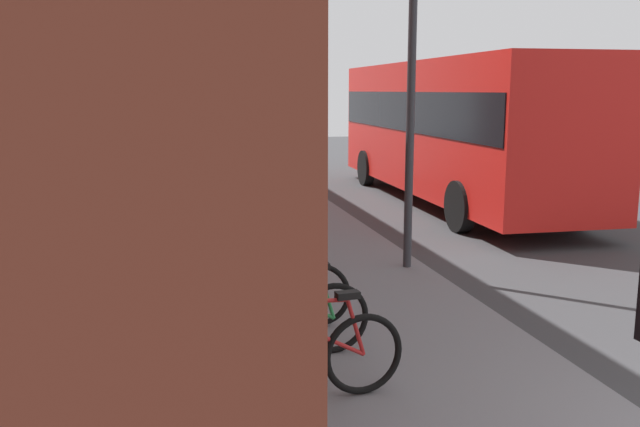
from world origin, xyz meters
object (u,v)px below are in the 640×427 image
object	(u,v)px
pedestrian_crossing_street	(258,186)
street_lamp	(412,38)
bicycle_nearest_sign	(306,359)
bicycle_by_door	(261,269)
bicycle_under_window	(271,293)
city_bus	(453,123)
bicycle_beside_lamp	(283,320)

from	to	relation	value
pedestrian_crossing_street	street_lamp	distance (m)	3.33
bicycle_nearest_sign	pedestrian_crossing_street	distance (m)	5.54
bicycle_nearest_sign	bicycle_by_door	size ratio (longest dim) A/B	1.01
bicycle_under_window	city_bus	world-z (taller)	city_bus
city_bus	street_lamp	bearing A→B (deg)	151.22
bicycle_nearest_sign	bicycle_under_window	xyz separation A→B (m)	(1.89, 0.00, 0.00)
bicycle_by_door	pedestrian_crossing_street	size ratio (longest dim) A/B	0.99
street_lamp	pedestrian_crossing_street	bearing A→B (deg)	54.22
pedestrian_crossing_street	city_bus	bearing A→B (deg)	-49.41
bicycle_nearest_sign	bicycle_beside_lamp	distance (m)	1.00
bicycle_under_window	bicycle_by_door	world-z (taller)	same
bicycle_under_window	bicycle_by_door	bearing A→B (deg)	-1.79
city_bus	street_lamp	world-z (taller)	street_lamp
bicycle_under_window	bicycle_nearest_sign	bearing A→B (deg)	-180.00
bicycle_under_window	city_bus	xyz separation A→B (m)	(8.15, -5.66, 1.41)
bicycle_under_window	city_bus	bearing A→B (deg)	-34.79
bicycle_under_window	pedestrian_crossing_street	size ratio (longest dim) A/B	1.00
street_lamp	city_bus	bearing A→B (deg)	-28.78
bicycle_by_door	city_bus	xyz separation A→B (m)	(7.14, -5.63, 1.41)
bicycle_by_door	bicycle_nearest_sign	bearing A→B (deg)	179.38
bicycle_under_window	city_bus	size ratio (longest dim) A/B	0.17
bicycle_by_door	street_lamp	distance (m)	3.89
bicycle_beside_lamp	bicycle_under_window	world-z (taller)	same
city_bus	street_lamp	distance (m)	7.01
bicycle_beside_lamp	bicycle_by_door	bearing A→B (deg)	-1.75
bicycle_beside_lamp	city_bus	size ratio (longest dim) A/B	0.17
bicycle_by_door	city_bus	size ratio (longest dim) A/B	0.17
street_lamp	bicycle_by_door	bearing A→B (deg)	115.87
city_bus	street_lamp	xyz separation A→B (m)	(-6.01, 3.30, 1.49)
street_lamp	bicycle_under_window	bearing A→B (deg)	132.19
bicycle_beside_lamp	city_bus	bearing A→B (deg)	-32.16
city_bus	bicycle_by_door	bearing A→B (deg)	141.73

